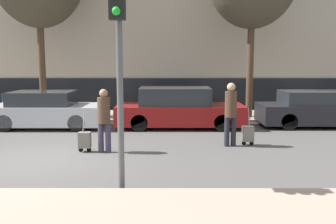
{
  "coord_description": "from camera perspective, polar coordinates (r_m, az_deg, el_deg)",
  "views": [
    {
      "loc": [
        3.2,
        -9.16,
        2.47
      ],
      "look_at": [
        3.24,
        1.8,
        0.95
      ],
      "focal_mm": 40.0,
      "sensor_mm": 36.0,
      "label": 1
    }
  ],
  "objects": [
    {
      "name": "sidewalk_far",
      "position": [
        16.65,
        -11.3,
        -0.59
      ],
      "size": [
        28.0,
        3.0,
        0.12
      ],
      "color": "tan",
      "rests_on": "ground_plane"
    },
    {
      "name": "parked_car_1",
      "position": [
        14.47,
        -18.23,
        0.2
      ],
      "size": [
        4.03,
        1.83,
        1.34
      ],
      "color": "#B7BABF",
      "rests_on": "ground_plane"
    },
    {
      "name": "traffic_light",
      "position": [
        6.87,
        -7.8,
        10.78
      ],
      "size": [
        0.28,
        0.47,
        3.97
      ],
      "color": "#515154",
      "rests_on": "ground_plane"
    },
    {
      "name": "pedestrian_left",
      "position": [
        10.13,
        -9.95,
        -0.71
      ],
      "size": [
        0.35,
        0.34,
        1.72
      ],
      "rotation": [
        0.0,
        0.0,
        -0.08
      ],
      "color": "#383347",
      "rests_on": "ground_plane"
    },
    {
      "name": "parked_bicycle",
      "position": [
        17.41,
        -23.55,
        0.71
      ],
      "size": [
        1.77,
        0.06,
        0.96
      ],
      "color": "black",
      "rests_on": "sidewalk_far"
    },
    {
      "name": "parked_car_2",
      "position": [
        13.79,
        1.38,
        0.46
      ],
      "size": [
        4.67,
        1.8,
        1.48
      ],
      "color": "maroon",
      "rests_on": "ground_plane"
    },
    {
      "name": "parked_car_3",
      "position": [
        15.11,
        21.78,
        0.34
      ],
      "size": [
        4.54,
        1.76,
        1.34
      ],
      "color": "black",
      "rests_on": "ground_plane"
    },
    {
      "name": "ground_plane",
      "position": [
        10.01,
        -18.99,
        -6.82
      ],
      "size": [
        80.0,
        80.0,
        0.0
      ],
      "primitive_type": "plane",
      "color": "#565451"
    },
    {
      "name": "trolley_right",
      "position": [
        11.19,
        11.86,
        -3.28
      ],
      "size": [
        0.34,
        0.29,
        1.1
      ],
      "color": "slate",
      "rests_on": "ground_plane"
    },
    {
      "name": "trolley_left",
      "position": [
        10.39,
        -12.81,
        -4.19
      ],
      "size": [
        0.34,
        0.29,
        1.08
      ],
      "color": "slate",
      "rests_on": "ground_plane"
    },
    {
      "name": "pedestrian_right",
      "position": [
        10.87,
        9.3,
        0.29
      ],
      "size": [
        0.35,
        0.34,
        1.84
      ],
      "rotation": [
        0.0,
        0.0,
        3.34
      ],
      "color": "#23232D",
      "rests_on": "ground_plane"
    }
  ]
}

